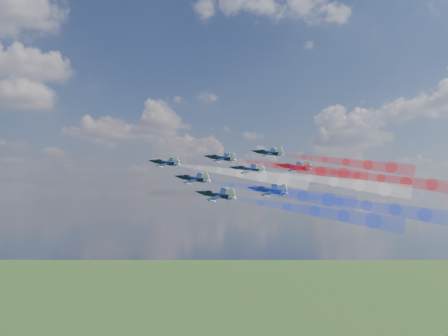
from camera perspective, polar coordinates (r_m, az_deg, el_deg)
jet_lead at (r=153.89m, az=-6.82°, el=0.60°), size 14.92×15.31×7.96m
trail_lead at (r=142.95m, az=1.89°, el=-0.65°), size 26.33×35.85×10.96m
jet_inner_left at (r=139.41m, az=-3.59°, el=-1.25°), size 14.92×15.31×7.96m
trail_inner_left at (r=130.12m, az=6.31°, el=-2.77°), size 26.33×35.85×10.96m
jet_inner_right at (r=155.96m, az=-0.35°, el=1.16°), size 14.92×15.31×7.96m
trail_inner_right at (r=147.65m, az=8.59°, el=-0.03°), size 26.33×35.85×10.96m
jet_outer_left at (r=125.08m, az=-0.83°, el=-3.15°), size 14.92×15.31×7.96m
trail_outer_left at (r=117.32m, az=10.45°, el=-4.94°), size 26.33×35.85×10.96m
jet_center_third at (r=144.46m, az=2.82°, el=-0.18°), size 14.92×15.31×7.96m
trail_center_third at (r=137.73m, az=12.63°, el=-1.54°), size 26.33×35.85×10.96m
jet_outer_right at (r=162.37m, az=5.19°, el=1.76°), size 14.92×15.31×7.96m
trail_outer_right at (r=156.32m, az=13.95°, el=0.64°), size 26.33×35.85×10.96m
jet_rear_left at (r=131.10m, az=5.24°, el=-2.62°), size 14.92×15.31×7.96m
trail_rear_left at (r=125.79m, az=16.18°, el=-4.21°), size 26.33×35.85×10.96m
jet_rear_right at (r=150.34m, az=8.19°, el=0.11°), size 14.92×15.31×7.96m
trail_rear_right at (r=145.84m, az=17.74°, el=-1.16°), size 26.33×35.85×10.96m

